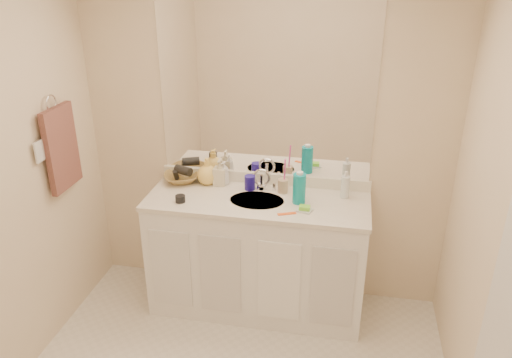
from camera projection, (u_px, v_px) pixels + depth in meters
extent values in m
cube|color=beige|center=(265.00, 141.00, 3.51)|extent=(2.60, 0.02, 2.40)
cube|color=beige|center=(512.00, 262.00, 2.12)|extent=(0.02, 2.60, 2.40)
cube|color=white|center=(257.00, 256.00, 3.58)|extent=(1.50, 0.55, 0.85)
cube|color=silver|center=(257.00, 201.00, 3.40)|extent=(1.52, 0.57, 0.03)
cube|color=white|center=(264.00, 178.00, 3.61)|extent=(1.52, 0.03, 0.08)
cylinder|color=beige|center=(257.00, 202.00, 3.38)|extent=(0.37, 0.37, 0.02)
cylinder|color=silver|center=(262.00, 182.00, 3.52)|extent=(0.02, 0.02, 0.11)
cube|color=white|center=(265.00, 91.00, 3.36)|extent=(1.48, 0.01, 1.20)
cylinder|color=#211595|center=(250.00, 183.00, 3.52)|extent=(0.09, 0.09, 0.10)
cylinder|color=#C5AB8B|center=(283.00, 186.00, 3.47)|extent=(0.09, 0.09, 0.10)
cylinder|color=#FF43B7|center=(285.00, 173.00, 3.43)|extent=(0.02, 0.04, 0.21)
cylinder|color=#0E99AA|center=(299.00, 189.00, 3.30)|extent=(0.11, 0.11, 0.21)
cylinder|color=white|center=(345.00, 187.00, 3.39)|extent=(0.06, 0.06, 0.15)
cube|color=silver|center=(304.00, 210.00, 3.23)|extent=(0.11, 0.10, 0.01)
cube|color=#81E738|center=(305.00, 208.00, 3.22)|extent=(0.07, 0.05, 0.02)
cube|color=#FE5B1A|center=(287.00, 214.00, 3.19)|extent=(0.12, 0.07, 0.01)
cylinder|color=black|center=(180.00, 199.00, 3.34)|extent=(0.09, 0.09, 0.05)
imported|color=white|center=(225.00, 173.00, 3.58)|extent=(0.09, 0.09, 0.17)
imported|color=beige|center=(220.00, 172.00, 3.57)|extent=(0.09, 0.09, 0.19)
imported|color=#F9D060|center=(207.00, 171.00, 3.59)|extent=(0.19, 0.19, 0.19)
imported|color=olive|center=(181.00, 178.00, 3.65)|extent=(0.33, 0.33, 0.06)
cylinder|color=black|center=(183.00, 170.00, 3.62)|extent=(0.14, 0.11, 0.06)
torus|color=silver|center=(51.00, 103.00, 3.12)|extent=(0.01, 0.11, 0.11)
cube|color=#52302C|center=(62.00, 148.00, 3.24)|extent=(0.04, 0.32, 0.55)
cube|color=white|center=(39.00, 152.00, 3.04)|extent=(0.01, 0.08, 0.13)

